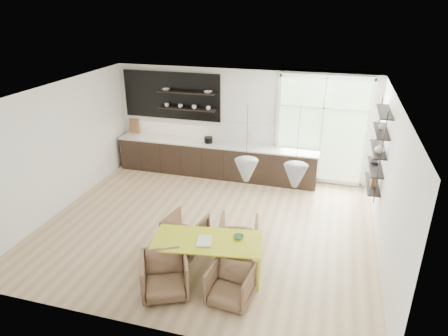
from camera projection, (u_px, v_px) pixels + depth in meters
room at (246, 149)px, 8.94m from camera, size 7.02×6.01×2.91m
kitchen_run at (213, 154)px, 11.01m from camera, size 5.54×0.69×2.75m
right_shelving at (378, 152)px, 8.24m from camera, size 0.26×1.22×1.90m
dining_table at (208, 242)px, 6.98m from camera, size 2.01×1.14×0.69m
armchair_back_left at (186, 231)px, 7.88m from camera, size 0.85×0.86×0.68m
armchair_back_right at (238, 235)px, 7.77m from camera, size 0.82×0.83×0.68m
armchair_front_left at (165, 276)px, 6.60m from camera, size 1.02×1.03×0.71m
armchair_front_right at (231, 284)px, 6.45m from camera, size 0.75×0.77×0.64m
wire_stool at (156, 257)px, 7.19m from camera, size 0.35×0.35×0.44m
table_book at (197, 241)px, 6.91m from camera, size 0.31×0.38×0.03m
table_bowl at (239, 237)px, 7.00m from camera, size 0.21×0.21×0.06m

